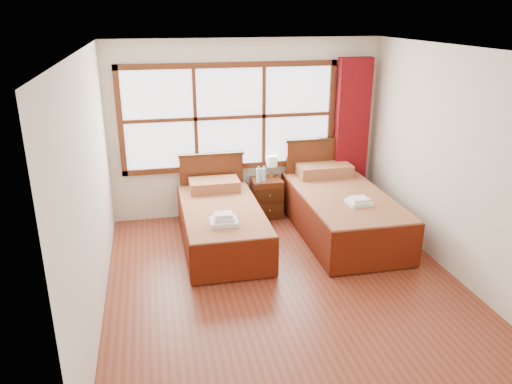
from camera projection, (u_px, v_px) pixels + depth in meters
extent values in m
plane|color=brown|center=(285.00, 283.00, 5.74)|extent=(4.50, 4.50, 0.00)
plane|color=white|center=(290.00, 49.00, 4.85)|extent=(4.50, 4.50, 0.00)
plane|color=silver|center=(246.00, 129.00, 7.36)|extent=(4.00, 0.00, 4.00)
plane|color=silver|center=(91.00, 190.00, 4.90)|extent=(0.00, 4.50, 4.50)
plane|color=silver|center=(456.00, 165.00, 5.69)|extent=(0.00, 4.50, 4.50)
cube|color=white|center=(230.00, 117.00, 7.21)|extent=(3.00, 0.02, 1.40)
cube|color=#552612|center=(231.00, 166.00, 7.45)|extent=(3.16, 0.06, 0.08)
cube|color=#552612|center=(229.00, 65.00, 6.94)|extent=(3.16, 0.06, 0.08)
cube|color=#552612|center=(120.00, 122.00, 6.89)|extent=(0.08, 0.06, 1.56)
cube|color=#552612|center=(331.00, 113.00, 7.50)|extent=(0.08, 0.06, 1.56)
cube|color=#552612|center=(195.00, 119.00, 7.10)|extent=(0.05, 0.05, 1.40)
cube|color=#552612|center=(264.00, 116.00, 7.29)|extent=(0.05, 0.05, 1.40)
cube|color=#552612|center=(230.00, 117.00, 7.20)|extent=(3.00, 0.05, 0.05)
cube|color=maroon|center=(351.00, 135.00, 7.59)|extent=(0.50, 0.16, 2.30)
cube|color=#3D220C|center=(223.00, 235.00, 6.62)|extent=(0.89, 1.78, 0.29)
cube|color=maroon|center=(222.00, 217.00, 6.53)|extent=(1.00, 1.98, 0.24)
cube|color=#591909|center=(184.00, 230.00, 6.48)|extent=(0.03, 1.98, 0.49)
cube|color=#591909|center=(259.00, 224.00, 6.68)|extent=(0.03, 1.98, 0.49)
cube|color=#591909|center=(235.00, 262.00, 5.67)|extent=(1.00, 0.03, 0.49)
cube|color=maroon|center=(214.00, 185.00, 7.12)|extent=(0.70, 0.41, 0.16)
cube|color=#552612|center=(212.00, 186.00, 7.43)|extent=(0.93, 0.06, 0.97)
cube|color=#3D220C|center=(211.00, 154.00, 7.26)|extent=(0.97, 0.08, 0.04)
cube|color=#3D220C|center=(341.00, 223.00, 6.94)|extent=(1.02, 2.03, 0.33)
cube|color=maroon|center=(343.00, 203.00, 6.84)|extent=(1.14, 2.25, 0.28)
cube|color=#591909|center=(303.00, 218.00, 6.78)|extent=(0.03, 2.25, 0.56)
cube|color=#591909|center=(380.00, 211.00, 7.01)|extent=(0.03, 2.25, 0.56)
cube|color=#591909|center=(377.00, 250.00, 5.87)|extent=(1.14, 0.03, 0.56)
cube|color=maroon|center=(324.00, 170.00, 7.51)|extent=(0.79, 0.46, 0.18)
cube|color=#552612|center=(319.00, 175.00, 7.74)|extent=(1.06, 0.06, 1.10)
cube|color=#3D220C|center=(321.00, 140.00, 7.54)|extent=(1.10, 0.08, 0.04)
cube|color=#552612|center=(266.00, 198.00, 7.53)|extent=(0.44, 0.39, 0.59)
cube|color=#3D220C|center=(270.00, 210.00, 7.37)|extent=(0.39, 0.02, 0.18)
cube|color=#3D220C|center=(270.00, 195.00, 7.29)|extent=(0.39, 0.02, 0.18)
sphere|color=#A07236|center=(270.00, 210.00, 7.36)|extent=(0.03, 0.03, 0.03)
sphere|color=#A07236|center=(270.00, 196.00, 7.28)|extent=(0.03, 0.03, 0.03)
cube|color=white|center=(224.00, 222.00, 6.01)|extent=(0.34, 0.30, 0.05)
cube|color=white|center=(224.00, 218.00, 5.99)|extent=(0.25, 0.22, 0.05)
cube|color=white|center=(224.00, 215.00, 5.98)|extent=(0.21, 0.18, 0.04)
cube|color=white|center=(359.00, 203.00, 6.41)|extent=(0.31, 0.28, 0.05)
cube|color=white|center=(359.00, 199.00, 6.40)|extent=(0.23, 0.21, 0.04)
cylinder|color=#C98F40|center=(272.00, 176.00, 7.56)|extent=(0.10, 0.10, 0.02)
cylinder|color=#C98F40|center=(272.00, 171.00, 7.54)|extent=(0.02, 0.02, 0.14)
cylinder|color=white|center=(272.00, 161.00, 7.48)|extent=(0.17, 0.17, 0.17)
cylinder|color=#C0E5F7|center=(258.00, 175.00, 7.25)|extent=(0.06, 0.06, 0.21)
cylinder|color=blue|center=(258.00, 167.00, 7.21)|extent=(0.03, 0.03, 0.03)
cylinder|color=#C0E5F7|center=(264.00, 175.00, 7.31)|extent=(0.06, 0.06, 0.20)
cylinder|color=blue|center=(264.00, 167.00, 7.27)|extent=(0.03, 0.03, 0.03)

